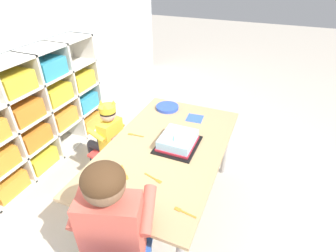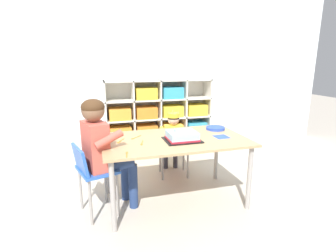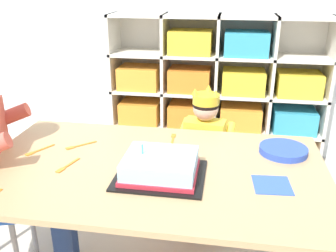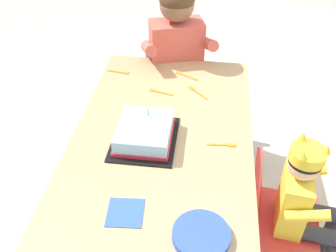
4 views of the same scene
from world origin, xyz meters
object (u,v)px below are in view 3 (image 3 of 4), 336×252
object	(u,v)px
fork_at_table_front_edge	(79,146)
fork_near_child_seat	(67,166)
child_with_crown	(206,140)
birthday_cake_on_tray	(160,168)
fork_scattered_mid_table	(38,150)
classroom_chair_blue	(201,171)
fork_beside_plate_stack	(173,139)
paper_plate_stack	(283,150)
activity_table	(151,180)

from	to	relation	value
fork_at_table_front_edge	fork_near_child_seat	distance (m)	0.19
child_with_crown	birthday_cake_on_tray	size ratio (longest dim) A/B	2.47
birthday_cake_on_tray	fork_near_child_seat	distance (m)	0.37
fork_at_table_front_edge	fork_scattered_mid_table	bearing A→B (deg)	162.39
classroom_chair_blue	fork_at_table_front_edge	xyz separation A→B (m)	(-0.51, -0.39, 0.29)
fork_beside_plate_stack	fork_at_table_front_edge	bearing A→B (deg)	-74.07
paper_plate_stack	fork_beside_plate_stack	size ratio (longest dim) A/B	1.55
activity_table	fork_scattered_mid_table	bearing A→B (deg)	173.71
activity_table	classroom_chair_blue	bearing A→B (deg)	72.72
fork_at_table_front_edge	fork_scattered_mid_table	world-z (taller)	same
activity_table	classroom_chair_blue	size ratio (longest dim) A/B	2.26
child_with_crown	birthday_cake_on_tray	bearing A→B (deg)	87.48
child_with_crown	fork_at_table_front_edge	distance (m)	0.73
fork_near_child_seat	fork_beside_plate_stack	world-z (taller)	same
paper_plate_stack	fork_at_table_front_edge	size ratio (longest dim) A/B	1.78
paper_plate_stack	fork_beside_plate_stack	world-z (taller)	paper_plate_stack
activity_table	fork_near_child_seat	size ratio (longest dim) A/B	10.48
classroom_chair_blue	child_with_crown	bearing A→B (deg)	-89.28
fork_near_child_seat	birthday_cake_on_tray	bearing A→B (deg)	-76.13
child_with_crown	birthday_cake_on_tray	distance (m)	0.73
fork_scattered_mid_table	fork_near_child_seat	xyz separation A→B (m)	(0.18, -0.11, 0.00)
activity_table	birthday_cake_on_tray	xyz separation A→B (m)	(0.05, -0.07, 0.10)
classroom_chair_blue	fork_near_child_seat	size ratio (longest dim) A/B	4.63
child_with_crown	activity_table	bearing A→B (deg)	81.99
fork_scattered_mid_table	classroom_chair_blue	bearing A→B (deg)	-25.32
classroom_chair_blue	child_with_crown	world-z (taller)	child_with_crown
classroom_chair_blue	birthday_cake_on_tray	world-z (taller)	birthday_cake_on_tray
child_with_crown	fork_scattered_mid_table	bearing A→B (deg)	47.89
birthday_cake_on_tray	fork_near_child_seat	size ratio (longest dim) A/B	2.53
paper_plate_stack	fork_beside_plate_stack	bearing A→B (deg)	171.65
fork_scattered_mid_table	paper_plate_stack	bearing A→B (deg)	-52.31
fork_at_table_front_edge	fork_beside_plate_stack	world-z (taller)	same
birthday_cake_on_tray	fork_at_table_front_edge	bearing A→B (deg)	152.96
activity_table	birthday_cake_on_tray	bearing A→B (deg)	-55.26
paper_plate_stack	fork_near_child_seat	distance (m)	0.88
activity_table	fork_beside_plate_stack	xyz separation A→B (m)	(0.04, 0.27, 0.06)
activity_table	child_with_crown	world-z (taller)	child_with_crown
activity_table	child_with_crown	size ratio (longest dim) A/B	1.68
birthday_cake_on_tray	fork_beside_plate_stack	world-z (taller)	birthday_cake_on_tray
fork_scattered_mid_table	fork_beside_plate_stack	distance (m)	0.58
fork_at_table_front_edge	fork_near_child_seat	size ratio (longest dim) A/B	0.86
classroom_chair_blue	paper_plate_stack	bearing A→B (deg)	145.89
child_with_crown	classroom_chair_blue	bearing A→B (deg)	90.72
classroom_chair_blue	paper_plate_stack	xyz separation A→B (m)	(0.36, -0.32, 0.30)
fork_scattered_mid_table	birthday_cake_on_tray	bearing A→B (deg)	-73.59
classroom_chair_blue	fork_near_child_seat	bearing A→B (deg)	57.74
classroom_chair_blue	fork_scattered_mid_table	xyz separation A→B (m)	(-0.66, -0.46, 0.29)
birthday_cake_on_tray	fork_at_table_front_edge	size ratio (longest dim) A/B	2.94
classroom_chair_blue	birthday_cake_on_tray	bearing A→B (deg)	86.91
activity_table	fork_scattered_mid_table	world-z (taller)	fork_scattered_mid_table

